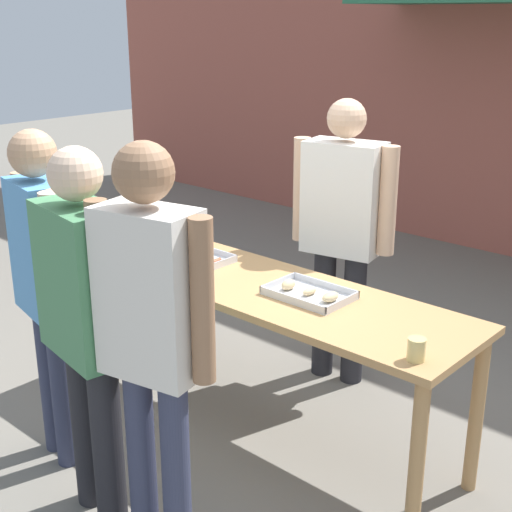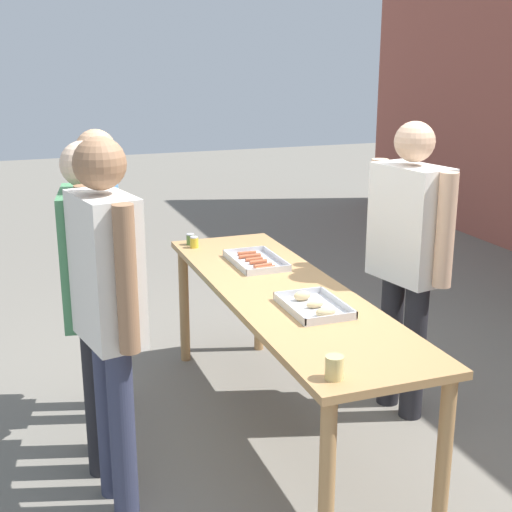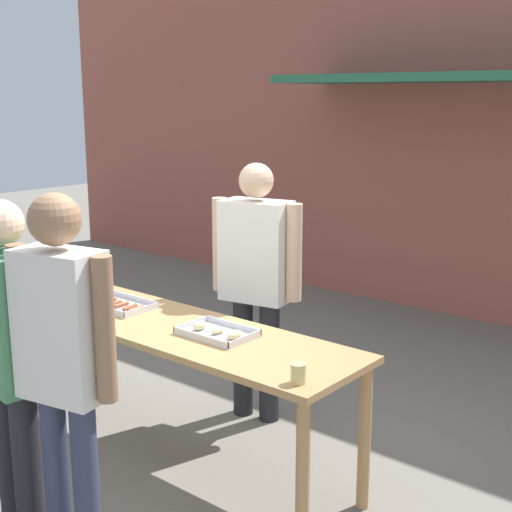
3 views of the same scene
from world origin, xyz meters
The scene contains 11 objects.
ground_plane centered at (0.00, 0.00, 0.00)m, with size 24.00×24.00×0.00m, color slate.
serving_table centered at (0.00, 0.00, 0.79)m, with size 2.51×0.70×0.89m.
food_tray_sausages centered at (-0.54, 0.03, 0.90)m, with size 0.48×0.29×0.04m.
food_tray_buns centered at (0.35, 0.03, 0.91)m, with size 0.43×0.29×0.06m.
condiment_jar_mustard centered at (-1.13, -0.24, 0.93)m, with size 0.06×0.06×0.08m.
condiment_jar_ketchup centered at (-1.05, -0.24, 0.93)m, with size 0.06×0.06×0.08m.
beer_cup centered at (1.12, -0.23, 0.94)m, with size 0.08×0.08×0.10m.
person_server_behind_table centered at (0.00, 0.80, 1.07)m, with size 0.67×0.34×1.81m.
person_customer_holding_hotdog centered at (-0.58, -0.93, 1.07)m, with size 0.55×0.28×1.77m.
person_customer_with_cup centered at (0.37, -1.03, 1.11)m, with size 0.59×0.31×1.84m.
person_customer_waiting_in_line centered at (-0.04, -1.06, 1.05)m, with size 0.68×0.33×1.77m.
Camera 2 is at (3.53, -1.45, 2.20)m, focal length 50.00 mm.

